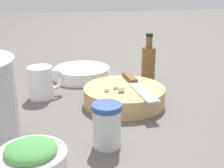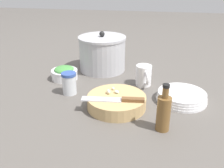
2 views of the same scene
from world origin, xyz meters
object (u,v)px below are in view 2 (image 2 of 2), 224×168
at_px(cutting_board, 117,102).
at_px(chef_knife, 117,100).
at_px(plate_stack, 182,97).
at_px(stock_pot, 102,53).
at_px(spice_jar, 69,83).
at_px(garlic_cloves, 112,91).
at_px(oil_bottle, 164,112).
at_px(coffee_mug, 144,76).
at_px(herb_bowl, 64,73).

relative_size(cutting_board, chef_knife, 0.97).
distance_m(plate_stack, stock_pot, 0.50).
height_order(cutting_board, spice_jar, spice_jar).
xyz_separation_m(garlic_cloves, stock_pot, (-0.12, 0.37, 0.03)).
distance_m(garlic_cloves, plate_stack, 0.29).
relative_size(garlic_cloves, spice_jar, 0.63).
xyz_separation_m(chef_knife, plate_stack, (0.25, 0.13, -0.03)).
bearing_deg(oil_bottle, coffee_mug, 103.54).
bearing_deg(coffee_mug, herb_bowl, 179.12).
bearing_deg(chef_knife, plate_stack, -66.60).
xyz_separation_m(chef_knife, coffee_mug, (0.08, 0.27, -0.01)).
distance_m(oil_bottle, stock_pot, 0.60).
bearing_deg(herb_bowl, garlic_cloves, -37.32).
xyz_separation_m(spice_jar, coffee_mug, (0.31, 0.14, -0.00)).
xyz_separation_m(herb_bowl, stock_pot, (0.16, 0.16, 0.06)).
xyz_separation_m(herb_bowl, coffee_mug, (0.39, -0.01, 0.02)).
bearing_deg(spice_jar, herb_bowl, 117.74).
bearing_deg(coffee_mug, plate_stack, -38.93).
distance_m(cutting_board, spice_jar, 0.24).
distance_m(chef_knife, herb_bowl, 0.41).
bearing_deg(plate_stack, herb_bowl, 165.98).
bearing_deg(stock_pot, plate_stack, -36.85).
height_order(spice_jar, stock_pot, stock_pot).
distance_m(chef_knife, coffee_mug, 0.28).
xyz_separation_m(cutting_board, herb_bowl, (-0.30, 0.24, 0.01)).
bearing_deg(stock_pot, garlic_cloves, -72.30).
relative_size(plate_stack, stock_pot, 0.82).
bearing_deg(spice_jar, garlic_cloves, -17.55).
bearing_deg(chef_knife, coffee_mug, -22.65).
distance_m(garlic_cloves, herb_bowl, 0.35).
distance_m(cutting_board, herb_bowl, 0.38).
relative_size(garlic_cloves, oil_bottle, 0.36).
height_order(chef_knife, garlic_cloves, garlic_cloves).
relative_size(herb_bowl, stock_pot, 0.52).
height_order(chef_knife, stock_pot, stock_pot).
bearing_deg(spice_jar, plate_stack, 1.15).
distance_m(coffee_mug, plate_stack, 0.21).
height_order(cutting_board, herb_bowl, herb_bowl).
distance_m(cutting_board, plate_stack, 0.27).
bearing_deg(stock_pot, spice_jar, -104.83).
height_order(cutting_board, plate_stack, cutting_board).
distance_m(chef_knife, spice_jar, 0.26).
height_order(cutting_board, garlic_cloves, garlic_cloves).
bearing_deg(herb_bowl, stock_pot, 44.84).
xyz_separation_m(garlic_cloves, plate_stack, (0.28, 0.07, -0.04)).
bearing_deg(coffee_mug, cutting_board, -111.68).
height_order(garlic_cloves, spice_jar, spice_jar).
distance_m(spice_jar, coffee_mug, 0.34).
distance_m(spice_jar, oil_bottle, 0.45).
relative_size(herb_bowl, coffee_mug, 1.21).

